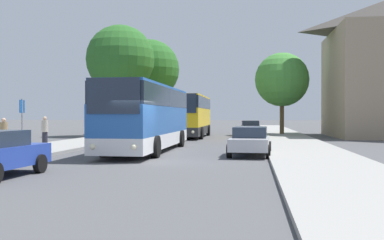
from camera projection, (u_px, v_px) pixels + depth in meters
name	position (u px, v px, depth m)	size (l,w,h in m)	color
ground_plane	(148.00, 161.00, 18.69)	(300.00, 300.00, 0.00)	#4C4C4F
sidewalk_right	(321.00, 162.00, 17.75)	(4.00, 120.00, 0.15)	gray
bus_front	(148.00, 117.00, 23.70)	(2.72, 12.01, 3.43)	silver
bus_middle	(190.00, 115.00, 38.59)	(2.94, 10.74, 3.54)	#2D2D2D
parked_car_right_near	(250.00, 141.00, 21.16)	(2.08, 4.24, 1.36)	#B7B7BC
parked_car_right_far	(250.00, 128.00, 41.40)	(2.09, 4.72, 1.40)	silver
bus_stop_sign	(22.00, 119.00, 20.88)	(0.08, 0.45, 2.52)	gray
pedestrian_waiting_far	(45.00, 131.00, 25.55)	(0.36, 0.36, 1.69)	#23232D
pedestrian_walking_back	(4.00, 134.00, 22.37)	(0.36, 0.36, 1.62)	#23232D
tree_left_near	(150.00, 69.00, 45.40)	(6.03, 6.03, 9.41)	#513D23
tree_left_far	(120.00, 59.00, 40.24)	(6.12, 6.12, 9.84)	#47331E
tree_right_near	(282.00, 80.00, 42.08)	(5.05, 5.05, 7.62)	brown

